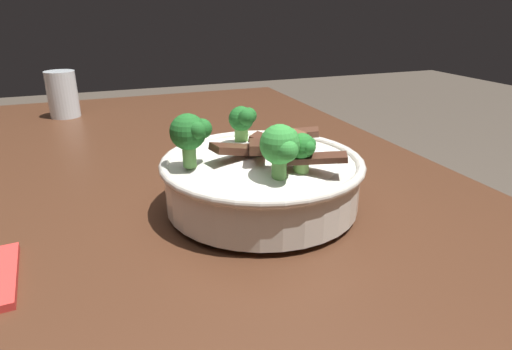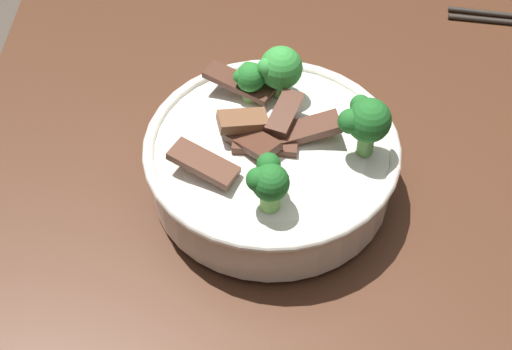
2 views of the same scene
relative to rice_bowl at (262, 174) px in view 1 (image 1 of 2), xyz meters
The scene contains 3 objects.
dining_table 0.20m from the rice_bowl, 131.23° to the right, with size 1.46×0.86×0.75m.
rice_bowl is the anchor object (origin of this frame).
drinking_glass 0.67m from the rice_bowl, 157.83° to the right, with size 0.07×0.07×0.11m.
Camera 1 is at (0.56, -0.10, 1.00)m, focal length 30.31 mm.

